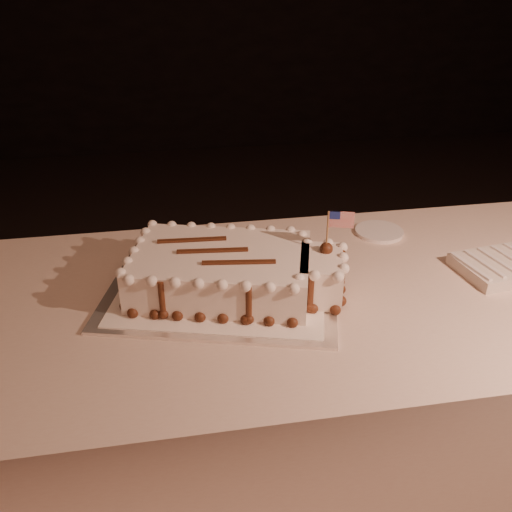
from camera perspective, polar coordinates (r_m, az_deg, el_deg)
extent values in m
cube|color=beige|center=(1.59, 7.92, -14.70)|extent=(2.40, 0.80, 0.75)
cube|color=white|center=(1.33, -3.41, -3.43)|extent=(0.61, 0.52, 0.01)
cube|color=white|center=(1.33, -3.41, -3.24)|extent=(0.55, 0.47, 0.00)
cube|color=white|center=(1.30, -3.48, -1.45)|extent=(0.45, 0.36, 0.09)
cube|color=white|center=(1.29, 6.49, -1.95)|extent=(0.13, 0.17, 0.09)
sphere|color=#532814|center=(1.25, -12.23, -5.60)|extent=(0.02, 0.02, 0.02)
sphere|color=#532814|center=(1.24, -10.06, -5.77)|extent=(0.02, 0.02, 0.02)
sphere|color=#532814|center=(1.23, -7.85, -5.94)|extent=(0.02, 0.02, 0.02)
sphere|color=#532814|center=(1.22, -5.60, -6.10)|extent=(0.02, 0.02, 0.02)
sphere|color=#532814|center=(1.21, -3.32, -6.25)|extent=(0.02, 0.02, 0.02)
sphere|color=#532814|center=(1.20, -1.01, -6.39)|extent=(0.02, 0.02, 0.02)
sphere|color=#532814|center=(1.20, 1.32, -6.52)|extent=(0.02, 0.02, 0.02)
sphere|color=#532814|center=(1.20, 3.67, -6.65)|extent=(0.02, 0.02, 0.02)
sphere|color=#532814|center=(1.23, 4.19, -5.61)|extent=(0.02, 0.02, 0.02)
sphere|color=#532814|center=(1.24, 5.69, -5.25)|extent=(0.02, 0.02, 0.02)
sphere|color=#532814|center=(1.25, 7.94, -5.35)|extent=(0.02, 0.02, 0.02)
sphere|color=#532814|center=(1.28, 8.50, -4.48)|extent=(0.02, 0.02, 0.02)
sphere|color=#532814|center=(1.32, 8.44, -3.32)|extent=(0.02, 0.02, 0.02)
sphere|color=#532814|center=(1.36, 8.38, -2.23)|extent=(0.02, 0.02, 0.02)
sphere|color=#532814|center=(1.37, 7.03, -1.81)|extent=(0.02, 0.02, 0.02)
sphere|color=#532814|center=(1.37, 4.99, -1.71)|extent=(0.02, 0.02, 0.02)
sphere|color=#532814|center=(1.40, 4.49, -0.95)|extent=(0.02, 0.02, 0.02)
sphere|color=#532814|center=(1.42, 3.38, -0.49)|extent=(0.02, 0.02, 0.02)
sphere|color=#532814|center=(1.42, 1.42, -0.39)|extent=(0.02, 0.02, 0.02)
sphere|color=#532814|center=(1.43, -0.53, -0.30)|extent=(0.02, 0.02, 0.02)
sphere|color=#532814|center=(1.43, -2.48, -0.20)|extent=(0.02, 0.02, 0.02)
sphere|color=#532814|center=(1.44, -4.40, -0.11)|extent=(0.02, 0.02, 0.02)
sphere|color=#532814|center=(1.45, -6.30, -0.01)|extent=(0.02, 0.02, 0.02)
sphere|color=#532814|center=(1.46, -8.18, 0.08)|extent=(0.02, 0.02, 0.02)
sphere|color=#532814|center=(1.47, -10.03, 0.17)|extent=(0.02, 0.02, 0.02)
sphere|color=#532814|center=(1.44, -10.68, -0.64)|extent=(0.02, 0.02, 0.02)
sphere|color=#532814|center=(1.40, -11.20, -1.61)|extent=(0.02, 0.02, 0.02)
sphere|color=#532814|center=(1.36, -11.75, -2.65)|extent=(0.02, 0.02, 0.02)
sphere|color=#532814|center=(1.32, -12.34, -3.74)|extent=(0.02, 0.02, 0.02)
sphere|color=#532814|center=(1.28, -12.97, -4.91)|extent=(0.02, 0.02, 0.02)
sphere|color=white|center=(1.21, -12.63, -2.35)|extent=(0.02, 0.02, 0.02)
sphere|color=white|center=(1.19, -10.40, -2.49)|extent=(0.02, 0.02, 0.02)
sphere|color=white|center=(1.18, -8.12, -2.63)|extent=(0.02, 0.02, 0.02)
sphere|color=white|center=(1.17, -5.79, -2.77)|extent=(0.02, 0.02, 0.02)
sphere|color=white|center=(1.16, -3.43, -2.90)|extent=(0.02, 0.02, 0.02)
sphere|color=white|center=(1.16, -1.04, -3.03)|extent=(0.02, 0.02, 0.02)
sphere|color=white|center=(1.15, 1.37, -3.16)|extent=(0.02, 0.02, 0.02)
sphere|color=white|center=(1.15, 3.80, -3.28)|extent=(0.02, 0.02, 0.02)
sphere|color=white|center=(1.19, 4.33, -2.30)|extent=(0.02, 0.02, 0.02)
sphere|color=white|center=(1.20, 5.88, -1.96)|extent=(0.02, 0.02, 0.02)
sphere|color=white|center=(1.20, 8.21, -2.07)|extent=(0.02, 0.02, 0.02)
sphere|color=white|center=(1.23, 8.77, -1.25)|extent=(0.02, 0.02, 0.02)
sphere|color=white|center=(1.28, 8.70, -0.16)|extent=(0.02, 0.02, 0.02)
sphere|color=white|center=(1.32, 8.63, 0.86)|extent=(0.02, 0.02, 0.02)
sphere|color=white|center=(1.33, 7.24, 1.26)|extent=(0.02, 0.02, 0.02)
sphere|color=white|center=(1.33, 5.14, 1.36)|extent=(0.02, 0.02, 0.02)
sphere|color=white|center=(1.36, 4.62, 2.08)|extent=(0.02, 0.02, 0.02)
sphere|color=white|center=(1.38, 3.48, 2.51)|extent=(0.02, 0.02, 0.02)
sphere|color=white|center=(1.38, 1.46, 2.61)|extent=(0.02, 0.02, 0.02)
sphere|color=white|center=(1.39, -0.55, 2.70)|extent=(0.02, 0.02, 0.02)
sphere|color=white|center=(1.39, -2.55, 2.78)|extent=(0.02, 0.02, 0.02)
sphere|color=white|center=(1.40, -4.52, 2.86)|extent=(0.02, 0.02, 0.02)
sphere|color=white|center=(1.41, -6.48, 2.94)|extent=(0.02, 0.02, 0.02)
sphere|color=white|center=(1.42, -8.41, 3.01)|extent=(0.02, 0.02, 0.02)
sphere|color=white|center=(1.43, -10.31, 3.08)|extent=(0.02, 0.02, 0.02)
sphere|color=white|center=(1.40, -10.98, 2.33)|extent=(0.02, 0.02, 0.02)
sphere|color=white|center=(1.36, -11.53, 1.41)|extent=(0.02, 0.02, 0.02)
sphere|color=white|center=(1.32, -12.11, 0.44)|extent=(0.02, 0.02, 0.02)
sphere|color=white|center=(1.27, -12.72, -0.60)|extent=(0.02, 0.02, 0.02)
sphere|color=white|center=(1.23, -13.38, -1.70)|extent=(0.02, 0.02, 0.02)
cylinder|color=#532814|center=(1.21, -9.39, -4.29)|extent=(0.01, 0.01, 0.09)
sphere|color=#532814|center=(1.23, -9.25, -5.76)|extent=(0.02, 0.02, 0.02)
cylinder|color=#532814|center=(1.18, -0.73, -4.84)|extent=(0.01, 0.01, 0.09)
sphere|color=#532814|center=(1.20, -0.72, -6.33)|extent=(0.02, 0.02, 0.02)
cylinder|color=#532814|center=(1.22, 5.49, -3.69)|extent=(0.01, 0.01, 0.09)
sphere|color=#532814|center=(1.24, 5.41, -5.15)|extent=(0.02, 0.02, 0.02)
cylinder|color=#532814|center=(1.32, 8.52, -1.17)|extent=(0.01, 0.01, 0.09)
sphere|color=#532814|center=(1.34, 8.41, -2.56)|extent=(0.02, 0.02, 0.02)
cylinder|color=#532814|center=(1.40, 4.58, 0.83)|extent=(0.01, 0.01, 0.09)
sphere|color=#532814|center=(1.42, 4.52, -0.52)|extent=(0.02, 0.02, 0.02)
cylinder|color=#532814|center=(1.41, -2.75, 1.22)|extent=(0.01, 0.01, 0.09)
sphere|color=#532814|center=(1.43, -2.72, -0.12)|extent=(0.02, 0.02, 0.02)
cylinder|color=#532814|center=(1.45, -9.93, 1.53)|extent=(0.01, 0.01, 0.09)
sphere|color=#532814|center=(1.47, -9.81, 0.23)|extent=(0.02, 0.02, 0.02)
cylinder|color=#532814|center=(1.31, -12.29, -1.86)|extent=(0.01, 0.01, 0.09)
sphere|color=#532814|center=(1.33, -12.13, -3.25)|extent=(0.02, 0.02, 0.02)
cube|color=#532814|center=(1.33, -6.43, 1.62)|extent=(0.16, 0.02, 0.01)
cube|color=#532814|center=(1.28, -4.37, 0.56)|extent=(0.16, 0.03, 0.01)
cube|color=#532814|center=(1.23, -1.72, -0.61)|extent=(0.16, 0.03, 0.01)
sphere|color=#532814|center=(1.29, 7.04, 0.72)|extent=(0.03, 0.03, 0.03)
cylinder|color=#A87448|center=(1.27, 7.13, 2.14)|extent=(0.00, 0.00, 0.11)
cube|color=red|center=(1.25, 8.56, 3.61)|extent=(0.05, 0.02, 0.04)
cube|color=navy|center=(1.25, 7.90, 4.06)|extent=(0.02, 0.01, 0.02)
cube|color=beige|center=(1.53, 23.50, -0.94)|extent=(0.24, 0.19, 0.03)
cube|color=white|center=(1.46, 20.65, -0.95)|extent=(0.04, 0.14, 0.01)
cube|color=white|center=(1.48, 21.87, -0.70)|extent=(0.04, 0.14, 0.01)
cube|color=white|center=(1.51, 23.05, -0.47)|extent=(0.04, 0.14, 0.01)
cube|color=white|center=(1.53, 24.20, -0.24)|extent=(0.04, 0.14, 0.01)
cylinder|color=white|center=(1.63, 12.21, 2.39)|extent=(0.13, 0.13, 0.01)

